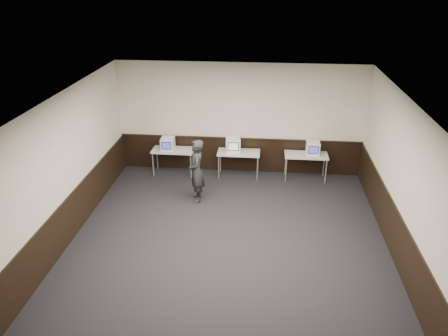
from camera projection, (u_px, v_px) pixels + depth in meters
The scene contains 17 objects.
floor at pixel (227, 247), 9.45m from camera, with size 8.00×8.00×0.00m, color black.
ceiling at pixel (228, 104), 8.12m from camera, with size 8.00×8.00×0.00m, color white.
back_wall at pixel (240, 119), 12.40m from camera, with size 7.00×7.00×0.00m, color beige.
front_wall at pixel (198, 330), 5.17m from camera, with size 7.00×7.00×0.00m, color beige.
left_wall at pixel (61, 174), 9.09m from camera, with size 8.00×8.00×0.00m, color beige.
right_wall at pixel (407, 189), 8.48m from camera, with size 8.00×8.00×0.00m, color beige.
wainscot_back at pixel (239, 155), 12.85m from camera, with size 6.98×0.04×1.00m, color black.
wainscot_left at pixel (69, 219), 9.55m from camera, with size 0.04×7.98×1.00m, color black.
wainscot_right at pixel (396, 236), 8.94m from camera, with size 0.04×7.98×1.00m, color black.
wainscot_rail at pixel (240, 139), 12.61m from camera, with size 6.98×0.06×0.04m, color black.
desk_left at pixel (173, 152), 12.59m from camera, with size 1.20×0.60×0.75m.
desk_center at pixel (239, 154), 12.43m from camera, with size 1.20×0.60×0.75m.
desk_right at pixel (306, 157), 12.26m from camera, with size 1.20×0.60×0.75m.
emac_left at pixel (168, 144), 12.46m from camera, with size 0.38×0.41×0.37m.
emac_center at pixel (233, 144), 12.36m from camera, with size 0.46×0.48×0.41m.
emac_right at pixel (313, 148), 12.17m from camera, with size 0.37×0.40×0.37m.
person at pixel (197, 171), 11.03m from camera, with size 0.61×0.40×1.66m, color black.
Camera 1 is at (0.69, -7.84, 5.51)m, focal length 35.00 mm.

